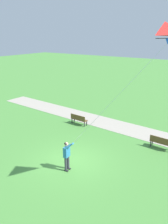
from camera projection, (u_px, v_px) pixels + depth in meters
name	position (u px, v px, depth m)	size (l,w,h in m)	color
ground_plane	(73.00, 161.00, 13.43)	(120.00, 120.00, 0.00)	#4C8E3D
walkway_path	(142.00, 133.00, 17.30)	(2.40, 32.00, 0.02)	#ADA393
person_kite_flyer	(67.00, 154.00, 12.25)	(0.52, 0.62, 1.83)	#232328
flying_kite	(163.00, 35.00, 8.23)	(1.37, 4.56, 5.88)	red
park_bench_near_walkway	(79.00, 119.00, 18.73)	(0.51, 1.52, 0.88)	brown
park_bench_far_walkway	(161.00, 142.00, 14.74)	(0.51, 1.52, 0.88)	brown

